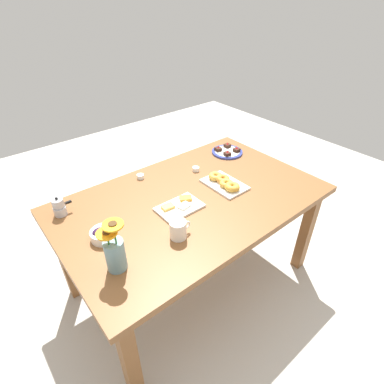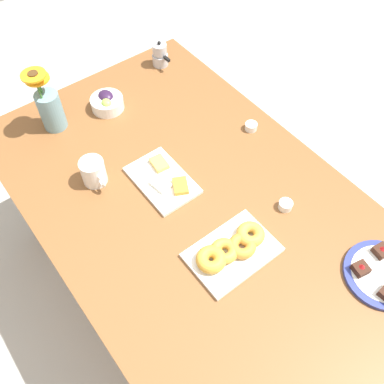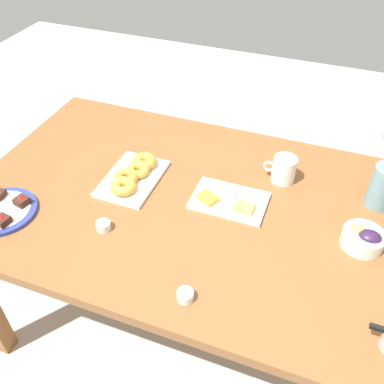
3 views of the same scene
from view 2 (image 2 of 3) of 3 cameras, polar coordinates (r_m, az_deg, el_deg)
name	(u,v)px [view 2 (image 2 of 3)]	position (r m, az deg, el deg)	size (l,w,h in m)	color
ground_plane	(192,286)	(2.14, 0.00, -12.38)	(6.00, 6.00, 0.00)	#B7B2A8
dining_table	(192,212)	(1.56, 0.00, -2.70)	(1.60, 1.00, 0.74)	brown
coffee_mug	(93,172)	(1.54, -13.00, 2.65)	(0.12, 0.09, 0.10)	white
grape_bowl	(107,102)	(1.81, -11.26, 11.67)	(0.13, 0.13, 0.07)	white
cheese_platter	(163,180)	(1.53, -3.85, 1.66)	(0.26, 0.17, 0.03)	white
croissant_platter	(232,250)	(1.37, 5.31, -7.65)	(0.19, 0.28, 0.05)	white
jam_cup_honey	(286,205)	(1.49, 12.37, -1.69)	(0.05, 0.05, 0.03)	white
jam_cup_berry	(251,126)	(1.71, 7.89, 8.68)	(0.05, 0.05, 0.03)	white
dessert_plate	(382,274)	(1.46, 24.05, -9.94)	(0.24, 0.24, 0.05)	navy
flower_vase	(50,107)	(1.74, -18.45, 10.65)	(0.12, 0.11, 0.27)	#6B939E
moka_pot	(160,55)	(1.99, -4.28, 17.75)	(0.11, 0.07, 0.12)	#B7B7BC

